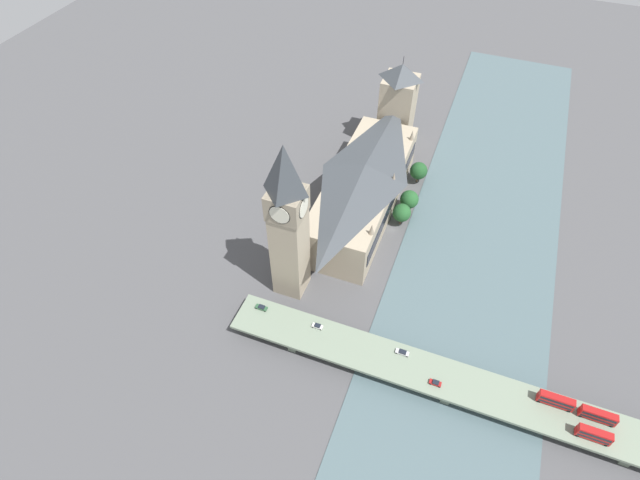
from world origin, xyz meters
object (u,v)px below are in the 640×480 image
double_decker_bus_rear (594,434)px  car_southbound_mid (261,307)px  road_bridge (450,381)px  car_southbound_lead (435,383)px  car_northbound_mid (317,326)px  clock_tower (288,221)px  double_decker_bus_mid (556,400)px  double_decker_bus_lead (598,415)px  parliament_hall (364,188)px  car_northbound_lead (402,352)px  victoria_tower (397,106)px

double_decker_bus_rear → car_southbound_mid: size_ratio=2.24×
road_bridge → car_southbound_mid: size_ratio=35.08×
road_bridge → car_southbound_lead: (4.72, 3.34, 1.68)m
double_decker_bus_rear → car_northbound_mid: bearing=-4.4°
clock_tower → road_bridge: clock_tower is taller
double_decker_bus_mid → car_southbound_lead: bearing=10.2°
double_decker_bus_mid → double_decker_bus_rear: double_decker_bus_rear is taller
double_decker_bus_lead → parliament_hall: bearing=-35.3°
double_decker_bus_rear → car_northbound_mid: (94.57, -7.28, -2.06)m
parliament_hall → car_northbound_lead: bearing=117.7°
victoria_tower → car_southbound_mid: (17.55, 126.19, -16.26)m
victoria_tower → double_decker_bus_mid: victoria_tower is taller
parliament_hall → double_decker_bus_mid: bearing=141.1°
car_northbound_mid → car_southbound_mid: car_southbound_mid is taller
car_northbound_lead → double_decker_bus_rear: bearing=172.8°
parliament_hall → car_southbound_mid: (17.61, 70.99, -6.92)m
clock_tower → car_southbound_lead: 74.68m
double_decker_bus_rear → victoria_tower: bearing=-53.2°
road_bridge → car_southbound_mid: 72.75m
road_bridge → double_decker_bus_mid: double_decker_bus_mid is taller
double_decker_bus_mid → car_southbound_mid: double_decker_bus_mid is taller
double_decker_bus_mid → car_northbound_mid: bearing=0.1°
car_northbound_lead → car_southbound_lead: (-13.29, 7.29, 0.01)m
road_bridge → double_decker_bus_lead: bearing=-176.2°
parliament_hall → victoria_tower: victoria_tower is taller
road_bridge → car_southbound_lead: car_southbound_lead is taller
victoria_tower → car_northbound_mid: (-5.22, 126.32, -16.29)m
car_southbound_lead → road_bridge: bearing=-144.7°
double_decker_bus_mid → car_northbound_mid: size_ratio=2.77×
double_decker_bus_lead → car_northbound_mid: double_decker_bus_lead is taller
road_bridge → car_northbound_mid: size_ratio=39.23×
clock_tower → victoria_tower: clock_tower is taller
parliament_hall → car_northbound_mid: (-5.16, 71.11, -6.95)m
clock_tower → car_northbound_mid: clock_tower is taller
double_decker_bus_lead → car_northbound_lead: bearing=-0.8°
victoria_tower → double_decker_bus_lead: size_ratio=4.40×
victoria_tower → car_northbound_lead: 132.10m
car_northbound_mid → car_northbound_lead: bearing=-178.9°
parliament_hall → car_southbound_lead: 92.92m
car_southbound_lead → parliament_hall: bearing=-57.1°
clock_tower → car_northbound_lead: 61.35m
double_decker_bus_lead → double_decker_bus_rear: bearing=80.4°
car_southbound_lead → double_decker_bus_rear: bearing=179.3°
victoria_tower → car_southbound_lead: size_ratio=12.04×
clock_tower → double_decker_bus_lead: bearing=170.7°
road_bridge → double_decker_bus_mid: bearing=-174.1°
parliament_hall → car_northbound_mid: 71.64m
double_decker_bus_lead → car_northbound_lead: (63.86, -0.91, -1.98)m
clock_tower → car_northbound_lead: clock_tower is taller
road_bridge → double_decker_bus_rear: 45.01m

